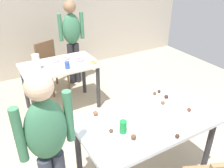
# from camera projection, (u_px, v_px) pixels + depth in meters

# --- Properties ---
(wall_back) EXTENTS (6.40, 0.10, 2.60)m
(wall_back) POSITION_uv_depth(u_px,v_px,m) (44.00, 7.00, 4.49)
(wall_back) COLOR #BCB2A3
(wall_back) RESTS_ON ground_plane
(dining_table_near) EXTENTS (1.32, 0.75, 0.75)m
(dining_table_near) POSITION_uv_depth(u_px,v_px,m) (146.00, 128.00, 2.33)
(dining_table_near) COLOR silver
(dining_table_near) RESTS_ON ground_plane
(dining_table_far) EXTENTS (1.10, 0.67, 0.75)m
(dining_table_far) POSITION_uv_depth(u_px,v_px,m) (60.00, 71.00, 3.54)
(dining_table_far) COLOR silver
(dining_table_far) RESTS_ON ground_plane
(chair_far_table) EXTENTS (0.51, 0.51, 0.87)m
(chair_far_table) POSITION_uv_depth(u_px,v_px,m) (50.00, 63.00, 4.15)
(chair_far_table) COLOR brown
(chair_far_table) RESTS_ON ground_plane
(person_girl_near) EXTENTS (0.45, 0.23, 1.48)m
(person_girl_near) POSITION_uv_depth(u_px,v_px,m) (48.00, 143.00, 1.82)
(person_girl_near) COLOR #383D4C
(person_girl_near) RESTS_ON ground_plane
(person_adult_far) EXTENTS (0.46, 0.24, 1.51)m
(person_adult_far) POSITION_uv_depth(u_px,v_px,m) (72.00, 36.00, 4.18)
(person_adult_far) COLOR #28282D
(person_adult_far) RESTS_ON ground_plane
(mixing_bowl) EXTENTS (0.19, 0.19, 0.07)m
(mixing_bowl) POSITION_uv_depth(u_px,v_px,m) (166.00, 114.00, 2.31)
(mixing_bowl) COLOR white
(mixing_bowl) RESTS_ON dining_table_near
(soda_can) EXTENTS (0.07, 0.07, 0.12)m
(soda_can) POSITION_uv_depth(u_px,v_px,m) (123.00, 127.00, 2.10)
(soda_can) COLOR #198438
(soda_can) RESTS_ON dining_table_near
(fork_near) EXTENTS (0.17, 0.02, 0.01)m
(fork_near) POSITION_uv_depth(u_px,v_px,m) (203.00, 115.00, 2.37)
(fork_near) COLOR silver
(fork_near) RESTS_ON dining_table_near
(cup_near_0) EXTENTS (0.07, 0.07, 0.10)m
(cup_near_0) POSITION_uv_depth(u_px,v_px,m) (128.00, 105.00, 2.43)
(cup_near_0) COLOR white
(cup_near_0) RESTS_ON dining_table_near
(cake_ball_0) EXTENTS (0.04, 0.04, 0.04)m
(cake_ball_0) POSITION_uv_depth(u_px,v_px,m) (155.00, 93.00, 2.70)
(cake_ball_0) COLOR brown
(cake_ball_0) RESTS_ON dining_table_near
(cake_ball_1) EXTENTS (0.04, 0.04, 0.04)m
(cake_ball_1) POSITION_uv_depth(u_px,v_px,m) (159.00, 91.00, 2.74)
(cake_ball_1) COLOR #3D2319
(cake_ball_1) RESTS_ON dining_table_near
(cake_ball_2) EXTENTS (0.04, 0.04, 0.04)m
(cake_ball_2) POSITION_uv_depth(u_px,v_px,m) (177.00, 136.00, 2.06)
(cake_ball_2) COLOR #3D2319
(cake_ball_2) RESTS_ON dining_table_near
(cake_ball_3) EXTENTS (0.05, 0.05, 0.05)m
(cake_ball_3) POSITION_uv_depth(u_px,v_px,m) (134.00, 137.00, 2.04)
(cake_ball_3) COLOR brown
(cake_ball_3) RESTS_ON dining_table_near
(cake_ball_4) EXTENTS (0.04, 0.04, 0.04)m
(cake_ball_4) POSITION_uv_depth(u_px,v_px,m) (111.00, 131.00, 2.12)
(cake_ball_4) COLOR brown
(cake_ball_4) RESTS_ON dining_table_near
(cake_ball_5) EXTENTS (0.05, 0.05, 0.05)m
(cake_ball_5) POSITION_uv_depth(u_px,v_px,m) (96.00, 113.00, 2.35)
(cake_ball_5) COLOR brown
(cake_ball_5) RESTS_ON dining_table_near
(cake_ball_6) EXTENTS (0.04, 0.04, 0.04)m
(cake_ball_6) POSITION_uv_depth(u_px,v_px,m) (189.00, 110.00, 2.41)
(cake_ball_6) COLOR brown
(cake_ball_6) RESTS_ON dining_table_near
(cake_ball_7) EXTENTS (0.05, 0.05, 0.05)m
(cake_ball_7) POSITION_uv_depth(u_px,v_px,m) (166.00, 96.00, 2.63)
(cake_ball_7) COLOR #3D2319
(cake_ball_7) RESTS_ON dining_table_near
(cake_ball_8) EXTENTS (0.04, 0.04, 0.04)m
(cake_ball_8) POSITION_uv_depth(u_px,v_px,m) (163.00, 102.00, 2.53)
(cake_ball_8) COLOR brown
(cake_ball_8) RESTS_ON dining_table_near
(pitcher_far) EXTENTS (0.10, 0.10, 0.22)m
(pitcher_far) POSITION_uv_depth(u_px,v_px,m) (36.00, 62.00, 3.27)
(pitcher_far) COLOR white
(pitcher_far) RESTS_ON dining_table_far
(cup_far_0) EXTENTS (0.07, 0.07, 0.11)m
(cup_far_0) POSITION_uv_depth(u_px,v_px,m) (38.00, 70.00, 3.19)
(cup_far_0) COLOR white
(cup_far_0) RESTS_ON dining_table_far
(cup_far_1) EXTENTS (0.07, 0.07, 0.10)m
(cup_far_1) POSITION_uv_depth(u_px,v_px,m) (67.00, 65.00, 3.32)
(cup_far_1) COLOR #3351B2
(cup_far_1) RESTS_ON dining_table_far
(donut_far_0) EXTENTS (0.10, 0.10, 0.03)m
(donut_far_0) POSITION_uv_depth(u_px,v_px,m) (93.00, 62.00, 3.50)
(donut_far_0) COLOR gold
(donut_far_0) RESTS_ON dining_table_far
(donut_far_1) EXTENTS (0.13, 0.13, 0.04)m
(donut_far_1) POSITION_uv_depth(u_px,v_px,m) (66.00, 58.00, 3.65)
(donut_far_1) COLOR pink
(donut_far_1) RESTS_ON dining_table_far
(donut_far_2) EXTENTS (0.14, 0.14, 0.04)m
(donut_far_2) POSITION_uv_depth(u_px,v_px,m) (79.00, 60.00, 3.59)
(donut_far_2) COLOR pink
(donut_far_2) RESTS_ON dining_table_far
(donut_far_3) EXTENTS (0.12, 0.12, 0.04)m
(donut_far_3) POSITION_uv_depth(u_px,v_px,m) (55.00, 61.00, 3.56)
(donut_far_3) COLOR pink
(donut_far_3) RESTS_ON dining_table_far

